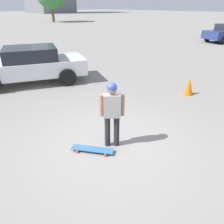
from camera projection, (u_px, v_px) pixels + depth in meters
ground_plane at (112, 145)px, 5.31m from camera, size 220.00×220.00×0.00m
person at (112, 110)px, 4.89m from camera, size 0.42×0.43×1.59m
skateboard at (92, 149)px, 5.05m from camera, size 0.68×0.96×0.07m
car_parked_near at (30, 64)px, 9.21m from camera, size 4.94×3.86×1.50m
traffic_cone at (189, 86)px, 8.13m from camera, size 0.36×0.36×0.66m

